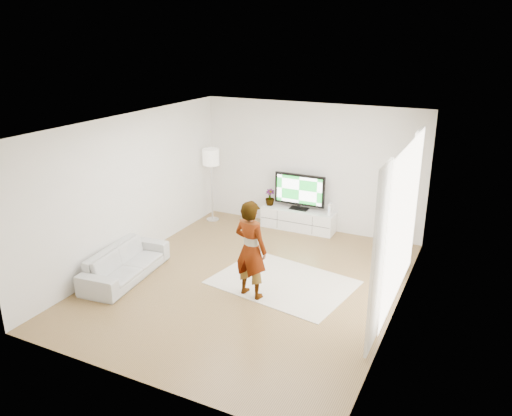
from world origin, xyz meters
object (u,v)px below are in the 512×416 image
at_px(media_console, 298,219).
at_px(sofa, 125,263).
at_px(player, 251,249).
at_px(floor_lamp, 211,160).
at_px(television, 300,190).
at_px(rug, 283,282).

distance_m(media_console, sofa, 4.05).
xyz_separation_m(player, floor_lamp, (-2.43, 2.85, 0.60)).
xyz_separation_m(television, rug, (0.70, -2.55, -0.90)).
xyz_separation_m(player, sofa, (-2.32, -0.38, -0.57)).
bearing_deg(television, rug, -74.70).
relative_size(media_console, floor_lamp, 0.97).
distance_m(rug, floor_lamp, 3.79).
relative_size(media_console, sofa, 0.88).
bearing_deg(floor_lamp, media_console, 9.01).
bearing_deg(television, media_console, -90.00).
relative_size(television, floor_lamp, 0.68).
distance_m(television, floor_lamp, 2.14).
bearing_deg(floor_lamp, rug, -38.79).
bearing_deg(player, media_console, -71.48).
xyz_separation_m(television, player, (0.39, -3.20, -0.06)).
xyz_separation_m(media_console, television, (0.00, 0.03, 0.67)).
bearing_deg(rug, player, -114.77).
bearing_deg(floor_lamp, television, 9.77).
height_order(media_console, television, television).
xyz_separation_m(media_console, sofa, (-1.93, -3.56, 0.04)).
bearing_deg(rug, media_console, 105.46).
relative_size(television, player, 0.69).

